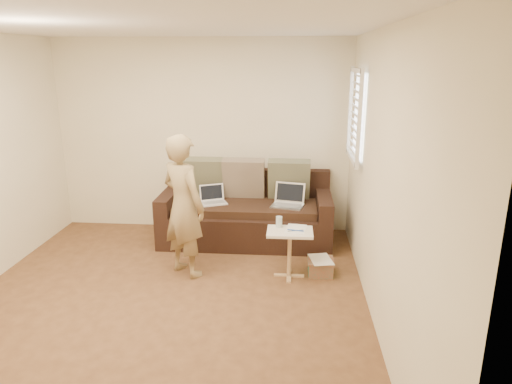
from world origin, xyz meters
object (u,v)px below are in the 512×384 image
laptop_white (214,204)px  sofa (246,210)px  drinking_glass (279,222)px  laptop_silver (287,206)px  striped_box (320,267)px  person (184,206)px  side_table (289,254)px

laptop_white → sofa: bearing=-14.6°
sofa → drinking_glass: sofa is taller
laptop_silver → striped_box: (0.39, -0.83, -0.43)m
sofa → laptop_white: sofa is taller
laptop_silver → laptop_white: laptop_silver is taller
striped_box → person: bearing=-177.0°
laptop_white → striped_box: laptop_white is taller
laptop_white → side_table: laptop_white is taller
drinking_glass → striped_box: drinking_glass is taller
side_table → striped_box: side_table is taller
laptop_silver → striped_box: 1.01m
laptop_white → person: size_ratio=0.20×
person → side_table: 1.27m
sofa → laptop_silver: size_ratio=5.63×
sofa → person: size_ratio=1.39×
laptop_white → side_table: bearing=-67.9°
side_table → drinking_glass: (-0.12, 0.10, 0.33)m
laptop_white → person: bearing=-124.1°
laptop_white → person: 1.00m
drinking_glass → side_table: bearing=-40.7°
sofa → side_table: size_ratio=4.05×
side_table → drinking_glass: 0.37m
drinking_glass → laptop_silver: bearing=84.3°
laptop_silver → person: size_ratio=0.25×
laptop_white → side_table: (0.99, -0.95, -0.25)m
sofa → person: bearing=-119.6°
laptop_silver → striped_box: bearing=-51.7°
laptop_white → drinking_glass: size_ratio=2.67×
laptop_silver → laptop_white: bearing=-169.3°
sofa → person: (-0.58, -1.01, 0.37)m
laptop_silver → drinking_glass: size_ratio=3.26×
person → striped_box: 1.66m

